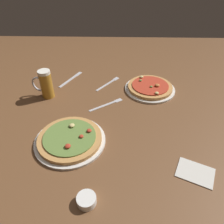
{
  "coord_description": "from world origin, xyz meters",
  "views": [
    {
      "loc": [
        0.02,
        -0.9,
        0.73
      ],
      "look_at": [
        0.0,
        0.0,
        0.02
      ],
      "focal_mm": 34.71,
      "sensor_mm": 36.0,
      "label": 1
    }
  ],
  "objects_px": {
    "beer_mug_dark": "(45,84)",
    "napkin_folded": "(195,172)",
    "pizza_plate_far": "(150,88)",
    "knife_right": "(71,79)",
    "pizza_plate_near": "(70,139)",
    "fork_spare": "(107,104)",
    "ramekin_sauce": "(86,200)",
    "fork_left": "(108,83)"
  },
  "relations": [
    {
      "from": "pizza_plate_far",
      "to": "knife_right",
      "type": "distance_m",
      "value": 0.53
    },
    {
      "from": "beer_mug_dark",
      "to": "fork_left",
      "type": "bearing_deg",
      "value": 23.31
    },
    {
      "from": "knife_right",
      "to": "pizza_plate_far",
      "type": "bearing_deg",
      "value": -12.8
    },
    {
      "from": "fork_left",
      "to": "knife_right",
      "type": "distance_m",
      "value": 0.26
    },
    {
      "from": "knife_right",
      "to": "fork_spare",
      "type": "height_order",
      "value": "same"
    },
    {
      "from": "beer_mug_dark",
      "to": "fork_spare",
      "type": "height_order",
      "value": "beer_mug_dark"
    },
    {
      "from": "beer_mug_dark",
      "to": "ramekin_sauce",
      "type": "height_order",
      "value": "beer_mug_dark"
    },
    {
      "from": "fork_left",
      "to": "knife_right",
      "type": "bearing_deg",
      "value": 169.14
    },
    {
      "from": "ramekin_sauce",
      "to": "fork_left",
      "type": "height_order",
      "value": "ramekin_sauce"
    },
    {
      "from": "pizza_plate_far",
      "to": "napkin_folded",
      "type": "bearing_deg",
      "value": -79.48
    },
    {
      "from": "napkin_folded",
      "to": "fork_left",
      "type": "xyz_separation_m",
      "value": [
        -0.38,
        0.68,
        -0.0
      ]
    },
    {
      "from": "napkin_folded",
      "to": "fork_left",
      "type": "distance_m",
      "value": 0.78
    },
    {
      "from": "napkin_folded",
      "to": "knife_right",
      "type": "xyz_separation_m",
      "value": [
        -0.63,
        0.73,
        -0.0
      ]
    },
    {
      "from": "pizza_plate_far",
      "to": "knife_right",
      "type": "relative_size",
      "value": 1.42
    },
    {
      "from": "pizza_plate_far",
      "to": "fork_spare",
      "type": "height_order",
      "value": "pizza_plate_far"
    },
    {
      "from": "fork_left",
      "to": "fork_spare",
      "type": "distance_m",
      "value": 0.23
    },
    {
      "from": "ramekin_sauce",
      "to": "fork_left",
      "type": "xyz_separation_m",
      "value": [
        0.04,
        0.82,
        -0.01
      ]
    },
    {
      "from": "fork_left",
      "to": "knife_right",
      "type": "relative_size",
      "value": 0.84
    },
    {
      "from": "pizza_plate_near",
      "to": "fork_left",
      "type": "xyz_separation_m",
      "value": [
        0.16,
        0.53,
        -0.01
      ]
    },
    {
      "from": "knife_right",
      "to": "fork_spare",
      "type": "bearing_deg",
      "value": -47.84
    },
    {
      "from": "beer_mug_dark",
      "to": "ramekin_sauce",
      "type": "bearing_deg",
      "value": -64.94
    },
    {
      "from": "beer_mug_dark",
      "to": "fork_left",
      "type": "height_order",
      "value": "beer_mug_dark"
    },
    {
      "from": "napkin_folded",
      "to": "knife_right",
      "type": "distance_m",
      "value": 0.97
    },
    {
      "from": "beer_mug_dark",
      "to": "knife_right",
      "type": "bearing_deg",
      "value": 63.12
    },
    {
      "from": "pizza_plate_near",
      "to": "knife_right",
      "type": "xyz_separation_m",
      "value": [
        -0.1,
        0.57,
        -0.01
      ]
    },
    {
      "from": "pizza_plate_far",
      "to": "fork_left",
      "type": "distance_m",
      "value": 0.27
    },
    {
      "from": "pizza_plate_far",
      "to": "beer_mug_dark",
      "type": "bearing_deg",
      "value": -172.17
    },
    {
      "from": "napkin_folded",
      "to": "fork_spare",
      "type": "height_order",
      "value": "napkin_folded"
    },
    {
      "from": "pizza_plate_near",
      "to": "fork_spare",
      "type": "xyz_separation_m",
      "value": [
        0.16,
        0.29,
        -0.01
      ]
    },
    {
      "from": "beer_mug_dark",
      "to": "fork_spare",
      "type": "xyz_separation_m",
      "value": [
        0.36,
        -0.08,
        -0.08
      ]
    },
    {
      "from": "beer_mug_dark",
      "to": "fork_left",
      "type": "distance_m",
      "value": 0.4
    },
    {
      "from": "beer_mug_dark",
      "to": "pizza_plate_near",
      "type": "bearing_deg",
      "value": -61.64
    },
    {
      "from": "ramekin_sauce",
      "to": "knife_right",
      "type": "relative_size",
      "value": 0.32
    },
    {
      "from": "ramekin_sauce",
      "to": "fork_spare",
      "type": "relative_size",
      "value": 0.38
    },
    {
      "from": "ramekin_sauce",
      "to": "knife_right",
      "type": "bearing_deg",
      "value": 103.53
    },
    {
      "from": "ramekin_sauce",
      "to": "napkin_folded",
      "type": "height_order",
      "value": "ramekin_sauce"
    },
    {
      "from": "beer_mug_dark",
      "to": "knife_right",
      "type": "xyz_separation_m",
      "value": [
        0.1,
        0.2,
        -0.08
      ]
    },
    {
      "from": "napkin_folded",
      "to": "fork_left",
      "type": "height_order",
      "value": "napkin_folded"
    },
    {
      "from": "pizza_plate_near",
      "to": "fork_spare",
      "type": "bearing_deg",
      "value": 61.82
    },
    {
      "from": "fork_left",
      "to": "knife_right",
      "type": "xyz_separation_m",
      "value": [
        -0.25,
        0.05,
        0.0
      ]
    },
    {
      "from": "beer_mug_dark",
      "to": "napkin_folded",
      "type": "xyz_separation_m",
      "value": [
        0.73,
        -0.53,
        -0.08
      ]
    },
    {
      "from": "ramekin_sauce",
      "to": "napkin_folded",
      "type": "relative_size",
      "value": 0.49
    }
  ]
}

